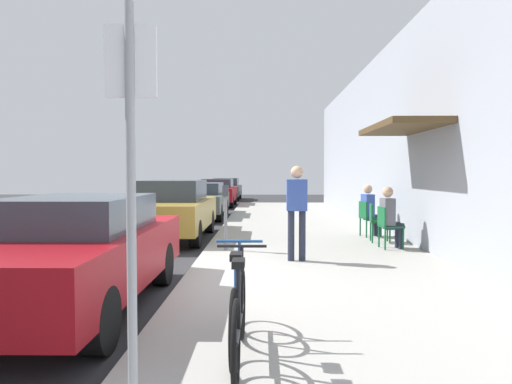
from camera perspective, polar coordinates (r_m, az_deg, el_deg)
The scene contains 18 objects.
ground_plane at distance 7.45m, azimuth -8.69°, elevation -10.84°, with size 60.00×60.00×0.00m, color #2D2D30.
sidewalk_slab at distance 9.36m, azimuth 7.27°, elevation -7.75°, with size 4.50×32.00×0.12m, color #9E9B93.
building_facade at distance 9.82m, azimuth 21.48°, elevation 7.12°, with size 1.40×32.00×5.08m.
parked_car_0 at distance 6.20m, azimuth -21.19°, elevation -6.71°, with size 1.80×4.40×1.40m.
parked_car_1 at distance 12.17m, azimuth -10.13°, elevation -2.07°, with size 1.80×4.40×1.51m.
parked_car_2 at distance 17.74m, azimuth -6.67°, elevation -0.92°, with size 1.80×4.40×1.33m.
parked_car_3 at distance 24.09m, azimuth -4.70°, elevation 0.00°, with size 1.80×4.40×1.40m.
parked_car_4 at distance 29.81m, azimuth -3.65°, elevation 0.42°, with size 1.80×4.40×1.39m.
parking_meter at distance 9.60m, azimuth -3.72°, elevation -2.51°, with size 0.12×0.10×1.32m.
street_sign at distance 2.96m, azimuth -14.95°, elevation 1.29°, with size 0.32×0.06×2.60m.
bicycle_0 at distance 4.35m, azimuth -2.32°, elevation -13.85°, with size 0.46×1.71×0.90m.
bicycle_1 at distance 4.05m, azimuth -2.02°, elevation -15.07°, with size 0.46×1.71×0.90m.
cafe_chair_0 at distance 10.15m, azimuth 15.67°, elevation -3.82°, with size 0.48×0.48×0.87m.
seated_patron_0 at distance 10.15m, azimuth 16.00°, elevation -2.73°, with size 0.45×0.39×1.29m.
cafe_chair_1 at distance 11.03m, azimuth 14.45°, elevation -3.32°, with size 0.49×0.49×0.87m.
cafe_chair_2 at distance 11.92m, azimuth 13.41°, elevation -2.90°, with size 0.52×0.52×0.87m.
seated_patron_2 at distance 11.93m, azimuth 13.68°, elevation -1.97°, with size 0.48×0.43×1.29m.
pedestrian_standing at distance 8.40m, azimuth 4.98°, elevation -1.60°, with size 0.36×0.22×1.70m.
Camera 1 is at (1.20, -7.15, 1.69)m, focal length 32.90 mm.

